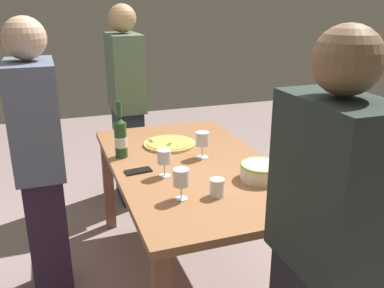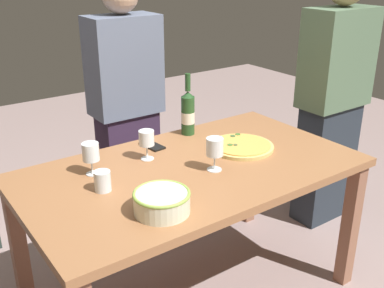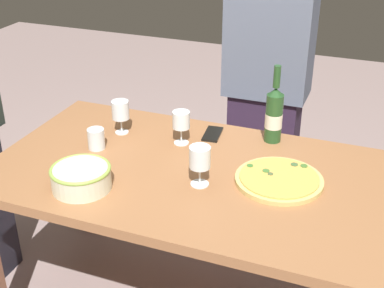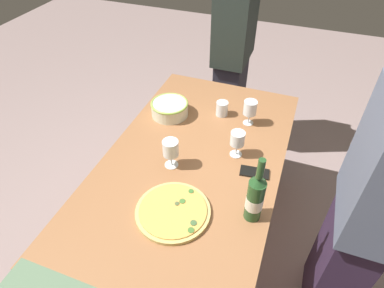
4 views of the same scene
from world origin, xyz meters
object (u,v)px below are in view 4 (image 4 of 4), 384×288
(cup_amber, at_px, (222,108))
(cell_phone, at_px, (255,172))
(serving_bowl, at_px, (170,108))
(person_guest_right, at_px, (233,56))
(wine_glass_far_left, at_px, (171,149))
(wine_glass_by_bottle, at_px, (237,140))
(wine_bottle, at_px, (255,197))
(person_host, at_px, (366,214))
(dining_table, at_px, (192,173))
(wine_glass_near_pizza, at_px, (250,109))
(pizza, at_px, (173,211))

(cup_amber, xyz_separation_m, cell_phone, (0.42, 0.29, -0.04))
(serving_bowl, bearing_deg, person_guest_right, 166.91)
(cell_phone, bearing_deg, cup_amber, 28.49)
(wine_glass_far_left, bearing_deg, serving_bowl, -155.80)
(serving_bowl, xyz_separation_m, cell_phone, (0.31, 0.59, -0.04))
(wine_glass_far_left, height_order, cup_amber, wine_glass_far_left)
(wine_glass_by_bottle, height_order, person_guest_right, person_guest_right)
(wine_bottle, height_order, person_guest_right, person_guest_right)
(person_host, bearing_deg, wine_glass_far_left, 4.67)
(dining_table, bearing_deg, wine_glass_near_pizza, 154.28)
(dining_table, distance_m, person_host, 0.84)
(dining_table, bearing_deg, wine_glass_far_left, -53.61)
(wine_glass_near_pizza, distance_m, wine_glass_far_left, 0.56)
(wine_glass_near_pizza, bearing_deg, serving_bowl, -80.25)
(dining_table, relative_size, wine_glass_by_bottle, 10.80)
(wine_glass_by_bottle, distance_m, person_host, 0.66)
(person_host, bearing_deg, cell_phone, -6.92)
(wine_bottle, height_order, wine_glass_near_pizza, wine_bottle)
(serving_bowl, bearing_deg, wine_bottle, 48.09)
(cell_phone, bearing_deg, pizza, 135.23)
(wine_glass_near_pizza, xyz_separation_m, person_host, (0.51, 0.62, -0.06))
(serving_bowl, xyz_separation_m, person_guest_right, (-0.78, 0.18, 0.01))
(cup_amber, bearing_deg, cell_phone, 35.11)
(dining_table, height_order, wine_glass_near_pizza, wine_glass_near_pizza)
(dining_table, bearing_deg, person_host, 83.55)
(serving_bowl, height_order, person_guest_right, person_guest_right)
(cell_phone, height_order, person_host, person_host)
(person_guest_right, bearing_deg, person_host, 32.54)
(dining_table, xyz_separation_m, wine_bottle, (0.23, 0.37, 0.22))
(serving_bowl, bearing_deg, wine_glass_near_pizza, 99.75)
(wine_bottle, xyz_separation_m, wine_glass_far_left, (-0.17, -0.45, -0.01))
(dining_table, height_order, cell_phone, cell_phone)
(cup_amber, distance_m, cell_phone, 0.51)
(wine_bottle, bearing_deg, person_guest_right, -161.48)
(pizza, distance_m, cell_phone, 0.46)
(wine_glass_by_bottle, relative_size, cell_phone, 1.03)
(dining_table, height_order, cup_amber, cup_amber)
(pizza, height_order, cell_phone, pizza)
(dining_table, distance_m, wine_glass_near_pizza, 0.50)
(pizza, bearing_deg, dining_table, -173.93)
(cell_phone, relative_size, person_guest_right, 0.09)
(cell_phone, xyz_separation_m, person_host, (0.12, 0.50, 0.04))
(serving_bowl, relative_size, cup_amber, 2.54)
(wine_glass_far_left, relative_size, person_host, 0.10)
(wine_glass_by_bottle, bearing_deg, wine_glass_near_pizza, -179.93)
(dining_table, distance_m, cup_amber, 0.47)
(wine_glass_near_pizza, xyz_separation_m, wine_glass_far_left, (0.48, -0.29, 0.01))
(pizza, bearing_deg, wine_glass_by_bottle, 160.55)
(cup_amber, bearing_deg, person_guest_right, -170.32)
(wine_glass_by_bottle, relative_size, cup_amber, 1.67)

